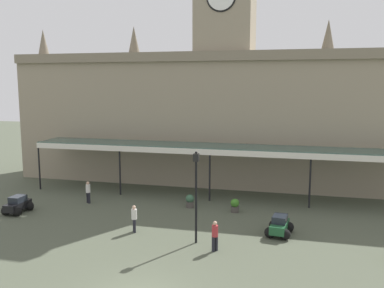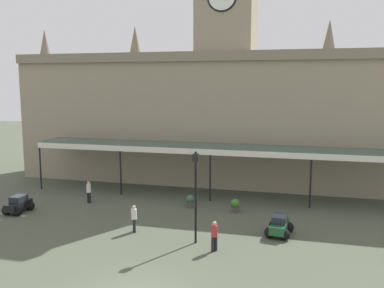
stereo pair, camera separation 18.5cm
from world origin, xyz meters
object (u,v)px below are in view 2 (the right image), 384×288
at_px(car_green_sedan, 279,227).
at_px(pedestrian_crossing_forecourt, 134,218).
at_px(planter_by_canopy, 190,201).
at_px(car_black_sedan, 18,205).
at_px(pedestrian_near_entrance, 89,191).
at_px(pedestrian_beside_cars, 214,235).
at_px(victorian_lamppost, 196,187).
at_px(planter_forecourt_centre, 235,205).

xyz_separation_m(car_green_sedan, pedestrian_crossing_forecourt, (-8.57, -1.67, 0.41)).
bearing_deg(planter_by_canopy, car_black_sedan, -159.89).
height_order(pedestrian_near_entrance, planter_by_canopy, pedestrian_near_entrance).
relative_size(pedestrian_crossing_forecourt, pedestrian_beside_cars, 1.00).
distance_m(pedestrian_crossing_forecourt, planter_by_canopy, 6.12).
distance_m(pedestrian_crossing_forecourt, victorian_lamppost, 4.72).
relative_size(pedestrian_crossing_forecourt, victorian_lamppost, 0.32).
bearing_deg(car_black_sedan, planter_forecourt_centre, 14.59).
bearing_deg(pedestrian_crossing_forecourt, car_green_sedan, 11.05).
bearing_deg(car_green_sedan, victorian_lamppost, -151.89).
bearing_deg(pedestrian_near_entrance, car_green_sedan, -13.02).
xyz_separation_m(car_black_sedan, planter_forecourt_centre, (14.69, 3.82, -0.01)).
relative_size(car_green_sedan, pedestrian_near_entrance, 1.29).
bearing_deg(planter_forecourt_centre, planter_by_canopy, 174.33).
height_order(pedestrian_near_entrance, planter_forecourt_centre, pedestrian_near_entrance).
distance_m(planter_forecourt_centre, planter_by_canopy, 3.36).
height_order(car_black_sedan, pedestrian_near_entrance, pedestrian_near_entrance).
height_order(car_black_sedan, planter_by_canopy, car_black_sedan).
relative_size(car_black_sedan, victorian_lamppost, 0.39).
bearing_deg(pedestrian_crossing_forecourt, car_black_sedan, 170.21).
bearing_deg(planter_by_canopy, pedestrian_beside_cars, -66.08).
bearing_deg(planter_forecourt_centre, car_green_sedan, -49.36).
height_order(victorian_lamppost, planter_forecourt_centre, victorian_lamppost).
xyz_separation_m(pedestrian_near_entrance, pedestrian_beside_cars, (11.00, -6.63, 0.00)).
bearing_deg(planter_by_canopy, planter_forecourt_centre, -5.67).
height_order(pedestrian_crossing_forecourt, planter_forecourt_centre, pedestrian_crossing_forecourt).
xyz_separation_m(pedestrian_beside_cars, planter_forecourt_centre, (0.05, 7.09, -0.42)).
bearing_deg(pedestrian_beside_cars, planter_forecourt_centre, 89.60).
bearing_deg(pedestrian_crossing_forecourt, victorian_lamppost, -10.54).
xyz_separation_m(pedestrian_beside_cars, planter_by_canopy, (-3.29, 7.42, -0.42)).
bearing_deg(planter_forecourt_centre, victorian_lamppost, -101.97).
xyz_separation_m(car_green_sedan, victorian_lamppost, (-4.54, -2.42, 2.74)).
height_order(pedestrian_crossing_forecourt, pedestrian_near_entrance, same).
relative_size(pedestrian_near_entrance, planter_by_canopy, 1.74).
bearing_deg(pedestrian_beside_cars, victorian_lamppost, 144.32).
xyz_separation_m(victorian_lamppost, planter_forecourt_centre, (1.31, 6.18, -2.76)).
xyz_separation_m(pedestrian_crossing_forecourt, planter_by_canopy, (2.00, 5.77, -0.42)).
distance_m(pedestrian_near_entrance, victorian_lamppost, 11.54).
xyz_separation_m(car_black_sedan, pedestrian_beside_cars, (14.64, -3.27, 0.41)).
bearing_deg(planter_by_canopy, pedestrian_crossing_forecourt, -109.17).
relative_size(car_green_sedan, planter_forecourt_centre, 2.24).
xyz_separation_m(pedestrian_beside_cars, victorian_lamppost, (-1.26, 0.91, 2.34)).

